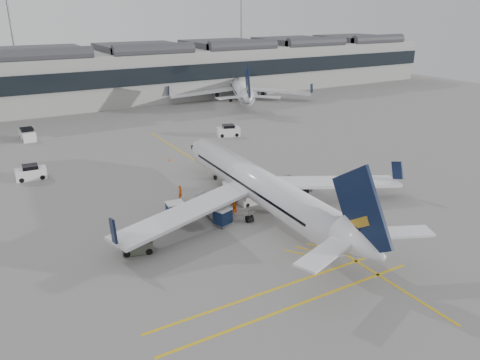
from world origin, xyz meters
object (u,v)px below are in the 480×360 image
airliner_main (261,187)px  baggage_cart_a (230,190)px  pushback_tug (137,245)px  belt_loader (254,198)px  ramp_agent_a (180,193)px  ramp_agent_b (233,204)px

airliner_main → baggage_cart_a: size_ratio=16.39×
pushback_tug → airliner_main: bearing=23.3°
belt_loader → ramp_agent_a: belt_loader is taller
ramp_agent_b → pushback_tug: (-11.37, -2.99, -0.32)m
airliner_main → belt_loader: size_ratio=8.14×
ramp_agent_b → ramp_agent_a: bearing=-90.8°
airliner_main → pushback_tug: (-14.00, -1.79, -2.17)m
baggage_cart_a → ramp_agent_b: (-1.62, -3.55, -0.02)m
ramp_agent_a → ramp_agent_b: (3.32, -6.15, 0.13)m
belt_loader → ramp_agent_b: (-3.38, -1.21, 0.45)m
baggage_cart_a → pushback_tug: bearing=-129.2°
baggage_cart_a → pushback_tug: 14.55m
airliner_main → ramp_agent_a: bearing=131.0°
ramp_agent_b → baggage_cart_a: bearing=-143.8°
ramp_agent_a → pushback_tug: size_ratio=0.57×
baggage_cart_a → pushback_tug: (-12.99, -6.54, -0.34)m
belt_loader → pushback_tug: 15.33m
baggage_cart_a → airliner_main: bearing=-53.9°
ramp_agent_a → airliner_main: bearing=-90.0°
airliner_main → ramp_agent_b: 3.44m
belt_loader → ramp_agent_a: size_ratio=2.63×
baggage_cart_a → ramp_agent_b: 3.90m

